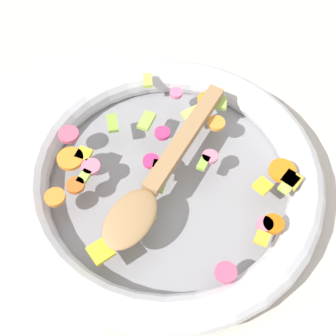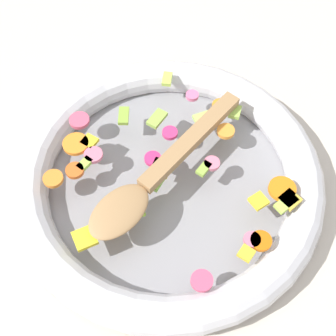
% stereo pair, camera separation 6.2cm
% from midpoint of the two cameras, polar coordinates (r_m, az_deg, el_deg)
% --- Properties ---
extents(ground_plane, '(4.00, 4.00, 0.00)m').
position_cam_midpoint_polar(ground_plane, '(0.66, 2.67, -2.52)').
color(ground_plane, beige).
extents(skillet, '(0.43, 0.43, 0.05)m').
position_cam_midpoint_polar(skillet, '(0.65, 2.75, -1.55)').
color(skillet, gray).
rests_on(skillet, ground_plane).
extents(chopped_vegetables, '(0.33, 0.35, 0.01)m').
position_cam_midpoint_polar(chopped_vegetables, '(0.62, 2.82, -0.24)').
color(chopped_vegetables, orange).
rests_on(chopped_vegetables, skillet).
extents(wooden_spoon, '(0.24, 0.21, 0.01)m').
position_cam_midpoint_polar(wooden_spoon, '(0.60, 1.21, -1.32)').
color(wooden_spoon, '#A87F51').
rests_on(wooden_spoon, chopped_vegetables).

